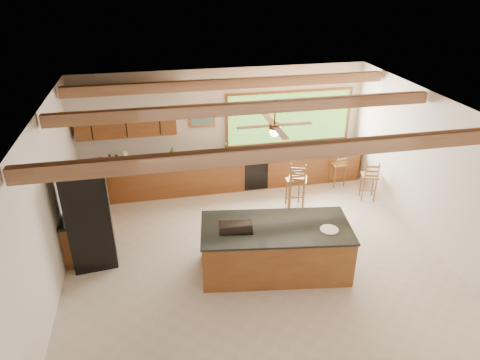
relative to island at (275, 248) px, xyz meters
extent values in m
plane|color=beige|center=(-0.28, 0.56, -0.48)|extent=(7.20, 7.20, 0.00)
cube|color=beige|center=(-0.28, 3.81, 1.02)|extent=(7.20, 0.04, 3.00)
cube|color=beige|center=(-0.28, -2.69, 1.02)|extent=(7.20, 0.04, 3.00)
cube|color=beige|center=(-3.88, 0.56, 1.02)|extent=(0.04, 6.50, 3.00)
cube|color=beige|center=(3.32, 0.56, 1.02)|extent=(0.04, 6.50, 3.00)
cube|color=tan|center=(-0.28, 0.56, 2.52)|extent=(7.20, 6.50, 0.04)
cube|color=#916A48|center=(-0.28, -1.04, 2.38)|extent=(7.10, 0.15, 0.22)
cube|color=#916A48|center=(-0.28, 1.06, 2.38)|extent=(7.10, 0.15, 0.22)
cube|color=#916A48|center=(-0.28, 2.86, 2.38)|extent=(7.10, 0.15, 0.22)
cube|color=brown|center=(-2.63, 3.62, 1.42)|extent=(2.30, 0.35, 0.70)
cube|color=beige|center=(-2.63, 3.55, 2.02)|extent=(2.60, 0.50, 0.48)
cylinder|color=#FFEABF|center=(-3.33, 3.55, 1.79)|extent=(0.10, 0.10, 0.01)
cylinder|color=#FFEABF|center=(-1.93, 3.55, 1.79)|extent=(0.10, 0.10, 0.01)
cube|color=#8AC345|center=(1.42, 3.78, 1.19)|extent=(3.20, 0.04, 1.30)
cube|color=#AC7034|center=(-0.83, 3.78, 1.37)|extent=(0.64, 0.03, 0.54)
cube|color=#437957|center=(-0.83, 3.76, 1.37)|extent=(0.54, 0.01, 0.44)
cube|color=brown|center=(-0.28, 3.47, -0.04)|extent=(7.00, 0.65, 0.88)
cube|color=black|center=(-0.28, 3.47, 0.42)|extent=(7.04, 0.69, 0.04)
cube|color=brown|center=(-3.54, 1.91, -0.04)|extent=(0.65, 2.35, 0.88)
cube|color=black|center=(-3.54, 1.91, 0.42)|extent=(0.69, 2.39, 0.04)
cube|color=black|center=(0.42, 3.14, -0.06)|extent=(0.60, 0.02, 0.78)
cube|color=silver|center=(-0.28, 3.47, 0.43)|extent=(0.50, 0.38, 0.03)
cylinder|color=silver|center=(-0.28, 3.67, 0.59)|extent=(0.03, 0.03, 0.30)
cylinder|color=silver|center=(-0.28, 3.57, 0.72)|extent=(0.03, 0.20, 0.03)
cylinder|color=white|center=(-2.74, 3.49, 0.58)|extent=(0.11, 0.11, 0.27)
cylinder|color=#1C411A|center=(-3.11, 3.61, 0.54)|extent=(0.05, 0.05, 0.19)
cylinder|color=#1C411A|center=(-2.95, 3.50, 0.55)|extent=(0.06, 0.06, 0.21)
cube|color=black|center=(2.70, 3.47, 0.49)|extent=(0.23, 0.21, 0.09)
cube|color=brown|center=(0.00, 0.00, -0.02)|extent=(2.83, 1.61, 0.90)
cube|color=black|center=(0.00, 0.00, 0.45)|extent=(2.87, 1.66, 0.04)
cube|color=black|center=(-0.72, 0.11, 0.48)|extent=(0.66, 0.56, 0.02)
cylinder|color=white|center=(0.90, -0.30, 0.48)|extent=(0.33, 0.33, 0.02)
cube|color=black|center=(-3.33, 0.96, 0.52)|extent=(0.85, 0.83, 2.00)
cube|color=silver|center=(-2.94, 0.96, 0.52)|extent=(0.03, 0.06, 1.84)
cube|color=brown|center=(1.11, 2.16, 0.20)|extent=(0.41, 0.41, 0.04)
cylinder|color=brown|center=(0.95, 2.00, -0.15)|extent=(0.04, 0.04, 0.65)
cylinder|color=brown|center=(1.27, 2.00, -0.15)|extent=(0.04, 0.04, 0.65)
cylinder|color=brown|center=(0.95, 2.32, -0.15)|extent=(0.04, 0.04, 0.65)
cylinder|color=brown|center=(1.27, 2.32, -0.15)|extent=(0.04, 0.04, 0.65)
cube|color=brown|center=(1.16, 2.16, 0.24)|extent=(0.55, 0.55, 0.04)
cylinder|color=brown|center=(0.99, 1.99, -0.13)|extent=(0.04, 0.04, 0.69)
cylinder|color=brown|center=(1.33, 1.99, -0.13)|extent=(0.04, 0.04, 0.69)
cylinder|color=brown|center=(0.99, 2.33, -0.13)|extent=(0.04, 0.04, 0.69)
cylinder|color=brown|center=(1.33, 2.33, -0.13)|extent=(0.04, 0.04, 0.69)
cube|color=brown|center=(2.99, 2.16, 0.15)|extent=(0.46, 0.46, 0.04)
cylinder|color=brown|center=(2.84, 2.01, -0.17)|extent=(0.04, 0.04, 0.61)
cylinder|color=brown|center=(3.13, 2.01, -0.17)|extent=(0.04, 0.04, 0.61)
cylinder|color=brown|center=(2.84, 2.31, -0.17)|extent=(0.04, 0.04, 0.61)
cylinder|color=brown|center=(3.13, 2.31, -0.17)|extent=(0.04, 0.04, 0.61)
cube|color=brown|center=(2.55, 3.01, 0.13)|extent=(0.39, 0.39, 0.04)
cylinder|color=brown|center=(2.41, 2.87, -0.18)|extent=(0.03, 0.03, 0.58)
cylinder|color=brown|center=(2.69, 2.87, -0.18)|extent=(0.03, 0.03, 0.58)
cylinder|color=brown|center=(2.41, 3.15, -0.18)|extent=(0.03, 0.03, 0.58)
cylinder|color=brown|center=(2.69, 3.15, -0.18)|extent=(0.03, 0.03, 0.58)
camera|label=1|loc=(-1.98, -6.25, 4.71)|focal=32.00mm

